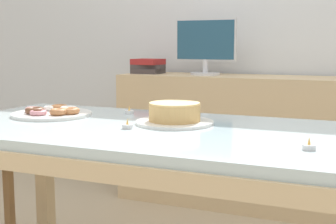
% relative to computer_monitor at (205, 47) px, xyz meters
% --- Properties ---
extents(wall_back, '(8.00, 0.10, 2.60)m').
position_rel_computer_monitor_xyz_m(wall_back, '(0.33, 0.30, 0.23)').
color(wall_back, silver).
rests_on(wall_back, ground).
extents(dining_table, '(1.83, 0.86, 0.77)m').
position_rel_computer_monitor_xyz_m(dining_table, '(0.33, -1.45, -0.38)').
color(dining_table, silver).
rests_on(dining_table, ground).
extents(sideboard, '(1.81, 0.44, 0.88)m').
position_rel_computer_monitor_xyz_m(sideboard, '(0.33, 0.00, -0.63)').
color(sideboard, '#D1B284').
rests_on(sideboard, ground).
extents(computer_monitor, '(0.42, 0.20, 0.38)m').
position_rel_computer_monitor_xyz_m(computer_monitor, '(0.00, 0.00, 0.00)').
color(computer_monitor, silver).
rests_on(computer_monitor, sideboard).
extents(book_stack, '(0.24, 0.20, 0.10)m').
position_rel_computer_monitor_xyz_m(book_stack, '(-0.43, 0.00, -0.14)').
color(book_stack, '#3F3838').
rests_on(book_stack, sideboard).
extents(cake_chocolate_round, '(0.30, 0.30, 0.08)m').
position_rel_computer_monitor_xyz_m(cake_chocolate_round, '(0.34, -1.36, -0.26)').
color(cake_chocolate_round, white).
rests_on(cake_chocolate_round, dining_table).
extents(pastry_platter, '(0.34, 0.34, 0.04)m').
position_rel_computer_monitor_xyz_m(pastry_platter, '(-0.24, -1.38, -0.28)').
color(pastry_platter, white).
rests_on(pastry_platter, dining_table).
extents(tealight_near_front, '(0.04, 0.04, 0.04)m').
position_rel_computer_monitor_xyz_m(tealight_near_front, '(0.21, -1.53, -0.28)').
color(tealight_near_front, silver).
rests_on(tealight_near_front, dining_table).
extents(tealight_left_edge, '(0.04, 0.04, 0.04)m').
position_rel_computer_monitor_xyz_m(tealight_left_edge, '(0.05, -1.20, -0.28)').
color(tealight_left_edge, silver).
rests_on(tealight_left_edge, dining_table).
extents(tealight_right_edge, '(0.04, 0.04, 0.04)m').
position_rel_computer_monitor_xyz_m(tealight_right_edge, '(0.87, -1.63, -0.28)').
color(tealight_right_edge, silver).
rests_on(tealight_right_edge, dining_table).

